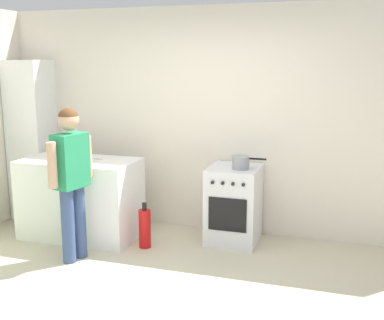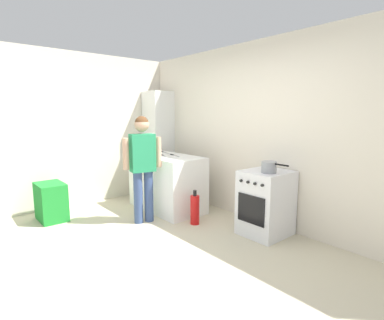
# 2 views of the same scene
# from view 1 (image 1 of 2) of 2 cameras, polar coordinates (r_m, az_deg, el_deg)

# --- Properties ---
(ground_plane) EXTENTS (8.00, 8.00, 0.00)m
(ground_plane) POSITION_cam_1_polar(r_m,az_deg,el_deg) (4.23, -4.94, -16.33)
(ground_plane) COLOR beige
(back_wall) EXTENTS (6.00, 0.10, 2.60)m
(back_wall) POSITION_cam_1_polar(r_m,az_deg,el_deg) (5.63, 2.50, 4.65)
(back_wall) COLOR silver
(back_wall) RESTS_ON ground
(counter_unit) EXTENTS (1.30, 0.70, 0.90)m
(counter_unit) POSITION_cam_1_polar(r_m,az_deg,el_deg) (5.64, -13.05, -4.45)
(counter_unit) COLOR white
(counter_unit) RESTS_ON ground
(oven_left) EXTENTS (0.55, 0.62, 0.85)m
(oven_left) POSITION_cam_1_polar(r_m,az_deg,el_deg) (5.37, 4.98, -5.26)
(oven_left) COLOR silver
(oven_left) RESTS_ON ground
(pot) EXTENTS (0.37, 0.19, 0.14)m
(pot) POSITION_cam_1_polar(r_m,az_deg,el_deg) (5.15, 5.82, -0.30)
(pot) COLOR gray
(pot) RESTS_ON oven_left
(knife_carving) EXTENTS (0.33, 0.09, 0.01)m
(knife_carving) POSITION_cam_1_polar(r_m,az_deg,el_deg) (5.58, -12.00, 0.22)
(knife_carving) COLOR silver
(knife_carving) RESTS_ON counter_unit
(knife_paring) EXTENTS (0.21, 0.06, 0.01)m
(knife_paring) POSITION_cam_1_polar(r_m,az_deg,el_deg) (5.53, -14.01, 0.04)
(knife_paring) COLOR silver
(knife_paring) RESTS_ON counter_unit
(knife_chef) EXTENTS (0.31, 0.06, 0.01)m
(knife_chef) POSITION_cam_1_polar(r_m,az_deg,el_deg) (5.88, -15.31, 0.64)
(knife_chef) COLOR silver
(knife_chef) RESTS_ON counter_unit
(person) EXTENTS (0.27, 0.56, 1.55)m
(person) POSITION_cam_1_polar(r_m,az_deg,el_deg) (4.88, -14.13, -1.43)
(person) COLOR #384C7A
(person) RESTS_ON ground
(fire_extinguisher) EXTENTS (0.13, 0.13, 0.50)m
(fire_extinguisher) POSITION_cam_1_polar(r_m,az_deg,el_deg) (5.26, -5.62, -8.04)
(fire_extinguisher) COLOR red
(fire_extinguisher) RESTS_ON ground
(larder_cabinet) EXTENTS (0.48, 0.44, 2.00)m
(larder_cabinet) POSITION_cam_1_polar(r_m,az_deg,el_deg) (6.43, -18.40, 2.24)
(larder_cabinet) COLOR white
(larder_cabinet) RESTS_ON ground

